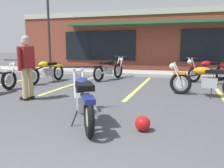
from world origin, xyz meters
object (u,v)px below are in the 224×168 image
Objects in this scene: motorcycle_black_cruiser at (208,70)px; motorcycle_silver_naked at (206,80)px; motorcycle_green_cafe_racer at (109,69)px; helmet_on_pavement at (143,123)px; parking_lot_lamp_post at (47,8)px; motorcycle_red_sportbike at (46,71)px; motorcycle_foreground_classic at (83,98)px; person_by_back_row at (27,64)px.

motorcycle_silver_naked is at bearing -96.15° from motorcycle_black_cruiser.
motorcycle_green_cafe_racer is 7.87× the size of helmet_on_pavement.
parking_lot_lamp_post is at bearing 164.16° from motorcycle_green_cafe_racer.
motorcycle_red_sportbike is 6.20m from helmet_on_pavement.
motorcycle_green_cafe_racer is at bearing -170.56° from motorcycle_black_cruiser.
motorcycle_green_cafe_racer is at bearing 145.48° from motorcycle_silver_naked.
parking_lot_lamp_post is (-5.93, 6.73, 3.12)m from helmet_on_pavement.
motorcycle_foreground_classic reaches higher than helmet_on_pavement.
motorcycle_foreground_classic is 0.91× the size of motorcycle_silver_naked.
motorcycle_foreground_classic is at bearing 173.39° from helmet_on_pavement.
motorcycle_red_sportbike and motorcycle_green_cafe_racer have the same top height.
person_by_back_row is (1.22, -2.78, 0.49)m from motorcycle_red_sportbike.
helmet_on_pavement is (1.12, -0.13, -0.33)m from motorcycle_foreground_classic.
parking_lot_lamp_post reaches higher than motorcycle_black_cruiser.
motorcycle_silver_naked is 8.44m from parking_lot_lamp_post.
person_by_back_row reaches higher than motorcycle_green_cafe_racer.
motorcycle_foreground_classic and motorcycle_black_cruiser have the same top height.
motorcycle_silver_naked is (2.35, 3.10, 0.00)m from motorcycle_foreground_classic.
motorcycle_foreground_classic is at bearing -77.11° from motorcycle_green_cafe_racer.
person_by_back_row is (-2.18, 1.32, 0.49)m from motorcycle_foreground_classic.
motorcycle_red_sportbike is 1.01× the size of motorcycle_silver_naked.
motorcycle_silver_naked is 4.40m from motorcycle_green_cafe_racer.
person_by_back_row is 6.33m from parking_lot_lamp_post.
helmet_on_pavement is at bearing -23.78° from person_by_back_row.
motorcycle_foreground_classic is 1.13× the size of person_by_back_row.
motorcycle_red_sportbike is (-3.40, 4.10, 0.00)m from motorcycle_foreground_classic.
motorcycle_foreground_classic is at bearing -127.14° from motorcycle_silver_naked.
motorcycle_black_cruiser and motorcycle_silver_naked have the same top height.
person_by_back_row reaches higher than motorcycle_silver_naked.
motorcycle_silver_naked is at bearing 21.44° from person_by_back_row.
motorcycle_black_cruiser is at bearing 45.39° from person_by_back_row.
person_by_back_row is (-4.53, -1.78, 0.49)m from motorcycle_silver_naked.
person_by_back_row is at bearing -158.56° from motorcycle_silver_naked.
motorcycle_foreground_classic is 2.60m from person_by_back_row.
motorcycle_green_cafe_racer is (-3.97, -0.66, 0.00)m from motorcycle_black_cruiser.
motorcycle_green_cafe_racer is (-1.28, 5.60, 0.00)m from motorcycle_foreground_classic.
person_by_back_row is (-0.90, -4.27, 0.49)m from motorcycle_green_cafe_racer.
motorcycle_black_cruiser is 1.04× the size of person_by_back_row.
motorcycle_red_sportbike is 1.25× the size of person_by_back_row.
motorcycle_silver_naked is 1.02× the size of motorcycle_green_cafe_racer.
parking_lot_lamp_post is (-2.63, 5.28, 2.30)m from person_by_back_row.
helmet_on_pavement is (2.40, -5.73, -0.33)m from motorcycle_green_cafe_racer.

